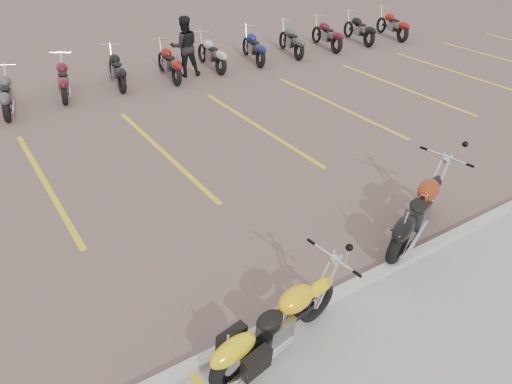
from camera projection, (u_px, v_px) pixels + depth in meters
ground at (254, 236)px, 8.97m from camera, size 100.00×100.00×0.00m
curb at (327, 299)px, 7.51m from camera, size 60.00×0.18×0.12m
parking_stripes at (163, 152)px, 11.83m from camera, size 38.00×5.50×0.01m
yellow_cruiser at (272, 327)px, 6.50m from camera, size 2.26×0.57×0.94m
flame_cruiser at (413, 214)px, 8.68m from camera, size 2.30×1.11×1.00m
person_b at (185, 46)px, 16.13m from camera, size 1.10×0.95×1.92m
bg_bike_row at (144, 66)px, 15.69m from camera, size 22.38×2.07×1.10m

